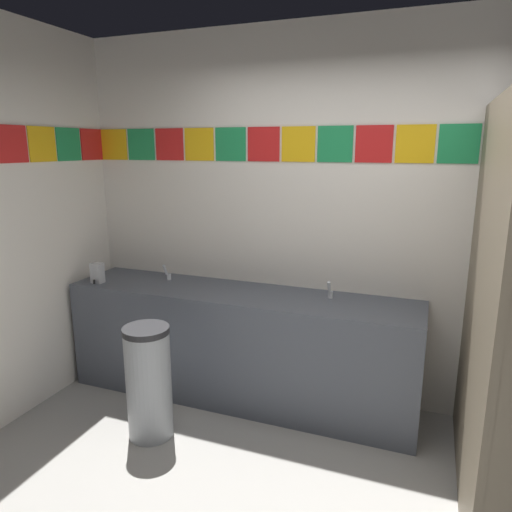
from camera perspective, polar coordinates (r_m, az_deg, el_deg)
The scene contains 6 objects.
wall_back at distance 3.43m, azimuth 13.80°, elevation 4.13°, with size 4.52×0.09×2.75m.
vanity_counter at distance 3.62m, azimuth -2.05°, elevation -10.73°, with size 2.65×0.57×0.85m.
faucet_left at distance 3.83m, azimuth -10.77°, elevation -2.17°, with size 0.04×0.10×0.14m.
faucet_right at distance 3.35m, azimuth 9.01°, elevation -4.32°, with size 0.04×0.10×0.14m.
soap_dispenser at distance 3.89m, azimuth -18.82°, elevation -1.99°, with size 0.09×0.09×0.16m.
trash_bin at distance 3.27m, azimuth -12.97°, elevation -14.77°, with size 0.30×0.30×0.77m.
Camera 1 is at (0.41, -1.76, 1.90)m, focal length 32.74 mm.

